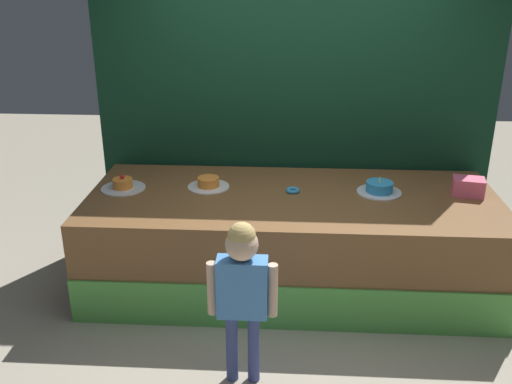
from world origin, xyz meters
name	(u,v)px	position (x,y,z in m)	size (l,w,h in m)	color
ground_plane	(290,328)	(0.00, 0.00, 0.00)	(12.00, 12.00, 0.00)	#ADA38E
stage_platform	(292,240)	(0.00, 0.65, 0.39)	(3.21, 1.33, 0.78)	brown
curtain_backdrop	(294,104)	(0.00, 1.41, 1.33)	(3.44, 0.08, 2.66)	#113823
child_figure	(242,282)	(-0.30, -0.56, 0.71)	(0.42, 0.19, 1.10)	#3F4C8C
pink_box	(468,187)	(1.37, 0.75, 0.85)	(0.24, 0.16, 0.14)	#EF6284
donut	(293,190)	(0.00, 0.73, 0.79)	(0.11, 0.11, 0.03)	#3399D8
cake_left	(123,185)	(-1.37, 0.72, 0.81)	(0.35, 0.35, 0.12)	silver
cake_center	(208,183)	(-0.68, 0.80, 0.81)	(0.34, 0.34, 0.08)	white
cake_right	(379,188)	(0.68, 0.76, 0.81)	(0.35, 0.35, 0.14)	silver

